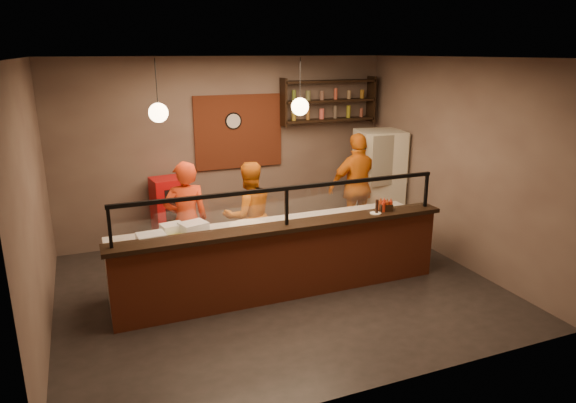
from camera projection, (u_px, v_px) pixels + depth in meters
name	position (u px, v px, depth m)	size (l,w,h in m)	color
floor	(279.00, 288.00, 7.39)	(6.00, 6.00, 0.00)	black
ceiling	(278.00, 58.00, 6.49)	(6.00, 6.00, 0.00)	#322C27
wall_back	(228.00, 149.00, 9.16)	(6.00, 6.00, 0.00)	#756356
wall_left	(33.00, 204.00, 5.85)	(5.00, 5.00, 0.00)	#756356
wall_right	(457.00, 163.00, 8.02)	(5.00, 5.00, 0.00)	#756356
wall_front	(376.00, 241.00, 4.72)	(6.00, 6.00, 0.00)	#756356
brick_patch	(239.00, 132.00, 9.12)	(1.60, 0.04, 1.30)	brown
service_counter	(287.00, 263.00, 6.98)	(4.60, 0.25, 1.00)	brown
counter_ledge	(287.00, 227.00, 6.83)	(4.70, 0.37, 0.06)	black
worktop_cabinet	(274.00, 256.00, 7.45)	(4.60, 0.75, 0.85)	gray
worktop	(274.00, 226.00, 7.32)	(4.60, 0.75, 0.05)	beige
sneeze_guard	(287.00, 202.00, 6.74)	(4.50, 0.05, 0.52)	white
wall_shelving	(329.00, 101.00, 9.46)	(1.84, 0.28, 0.85)	black
wall_clock	(233.00, 121.00, 9.02)	(0.30, 0.30, 0.04)	black
pendant_left	(158.00, 113.00, 6.31)	(0.24, 0.24, 0.77)	black
pendant_right	(300.00, 107.00, 6.99)	(0.24, 0.24, 0.77)	black
cook_left	(186.00, 221.00, 7.51)	(0.65, 0.43, 1.78)	red
cook_mid	(249.00, 215.00, 7.91)	(0.82, 0.64, 1.68)	#C66412
cook_right	(358.00, 187.00, 9.10)	(1.13, 0.47, 1.92)	orange
fridge	(378.00, 182.00, 9.49)	(0.79, 0.74, 1.91)	beige
red_cooler	(170.00, 214.00, 8.71)	(0.54, 0.49, 1.25)	#B80C0D
pizza_dough	(248.00, 225.00, 7.27)	(0.53, 0.53, 0.01)	white
prep_tub_a	(194.00, 229.00, 6.90)	(0.34, 0.27, 0.17)	silver
prep_tub_b	(172.00, 229.00, 6.91)	(0.29, 0.23, 0.15)	white
prep_tub_c	(151.00, 240.00, 6.47)	(0.34, 0.27, 0.17)	white
rolling_pin	(177.00, 236.00, 6.80)	(0.05, 0.05, 0.32)	yellow
condiment_caddy	(385.00, 207.00, 7.42)	(0.18, 0.14, 0.10)	black
pepper_mill	(377.00, 207.00, 7.27)	(0.04, 0.04, 0.20)	black
small_plate	(375.00, 213.00, 7.29)	(0.16, 0.16, 0.01)	silver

